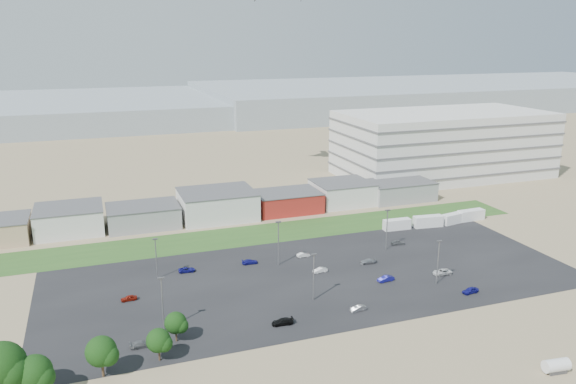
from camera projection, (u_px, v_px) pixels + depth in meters
name	position (u px, v px, depth m)	size (l,w,h in m)	color
ground	(330.00, 321.00, 108.17)	(700.00, 700.00, 0.00)	#897757
parking_lot	(315.00, 277.00, 127.95)	(120.00, 50.00, 0.01)	black
grass_strip	(254.00, 235.00, 155.39)	(160.00, 16.00, 0.02)	#2B531F
hills_backdrop	(205.00, 107.00, 405.99)	(700.00, 200.00, 9.00)	gray
building_row	(181.00, 208.00, 166.07)	(170.00, 20.00, 8.00)	silver
parking_garage	(443.00, 144.00, 220.29)	(80.00, 40.00, 25.00)	silver
storage_tank_nw	(556.00, 365.00, 91.15)	(4.23, 2.11, 2.54)	silver
box_trailer_a	(397.00, 224.00, 159.36)	(7.94, 2.48, 2.98)	silver
box_trailer_b	(428.00, 221.00, 161.66)	(8.53, 2.66, 3.20)	silver
box_trailer_c	(453.00, 218.00, 164.77)	(7.81, 2.44, 2.93)	silver
box_trailer_d	(471.00, 215.00, 167.51)	(8.36, 2.61, 3.14)	silver
tree_far_left	(2.00, 371.00, 81.98)	(7.59, 7.59, 11.39)	black
tree_left	(35.00, 376.00, 82.99)	(5.73, 5.73, 8.60)	black
tree_mid	(101.00, 354.00, 89.28)	(5.32, 5.32, 7.98)	black
tree_right	(159.00, 343.00, 93.95)	(4.41, 4.41, 6.62)	black
tree_near	(176.00, 325.00, 100.02)	(4.25, 4.25, 6.37)	black
lightpole_front_l	(163.00, 304.00, 103.25)	(1.25, 0.52, 10.64)	slate
lightpole_front_m	(314.00, 277.00, 115.39)	(1.20, 0.50, 10.22)	slate
lightpole_front_r	(438.00, 262.00, 123.07)	(1.19, 0.50, 10.15)	slate
lightpole_back_l	(156.00, 259.00, 125.92)	(1.13, 0.47, 9.57)	slate
lightpole_back_m	(278.00, 243.00, 133.49)	(1.28, 0.53, 10.89)	slate
lightpole_back_r	(387.00, 230.00, 143.12)	(1.26, 0.52, 10.69)	slate
parked_car_0	(442.00, 272.00, 129.12)	(2.05, 4.44, 1.24)	silver
parked_car_1	(386.00, 279.00, 125.47)	(1.36, 3.89, 1.28)	navy
parked_car_2	(470.00, 290.00, 119.66)	(1.51, 3.76, 1.28)	navy
parked_car_3	(282.00, 322.00, 106.53)	(1.70, 4.18, 1.21)	black
parked_car_5	(129.00, 298.00, 116.29)	(1.32, 3.28, 1.12)	maroon
parked_car_6	(250.00, 262.00, 135.21)	(1.56, 3.83, 1.11)	navy
parked_car_7	(320.00, 270.00, 130.27)	(1.19, 3.42, 1.13)	silver
parked_car_8	(398.00, 242.00, 147.82)	(1.50, 3.72, 1.27)	#595B5E
parked_car_9	(187.00, 270.00, 130.53)	(1.79, 3.89, 1.08)	navy
parked_car_10	(141.00, 344.00, 98.82)	(1.62, 3.99, 1.16)	#595B5E
parked_car_11	(303.00, 255.00, 139.53)	(1.15, 3.30, 1.09)	silver
parked_car_12	(368.00, 261.00, 135.42)	(1.59, 3.92, 1.14)	#A5A5AA
parked_car_13	(358.00, 308.00, 111.88)	(1.18, 3.39, 1.12)	#A5A5AA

